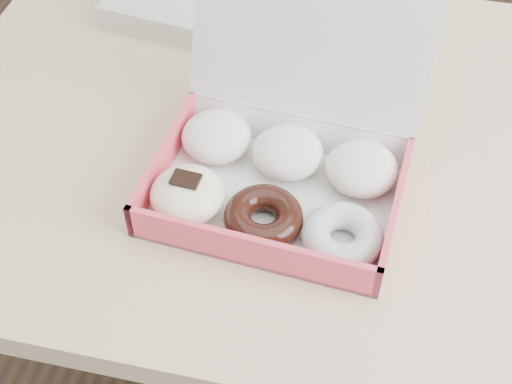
# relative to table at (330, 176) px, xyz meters

# --- Properties ---
(ground) EXTENTS (4.00, 4.00, 0.00)m
(ground) POSITION_rel_table_xyz_m (0.00, 0.00, -0.67)
(ground) COLOR black
(ground) RESTS_ON ground
(table) EXTENTS (1.20, 0.80, 0.75)m
(table) POSITION_rel_table_xyz_m (0.00, 0.00, 0.00)
(table) COLOR tan
(table) RESTS_ON ground
(donut_box) EXTENTS (0.34, 0.32, 0.23)m
(donut_box) POSITION_rel_table_xyz_m (-0.06, -0.11, 0.12)
(donut_box) COLOR silver
(donut_box) RESTS_ON table
(newspapers) EXTENTS (0.28, 0.24, 0.04)m
(newspapers) POSITION_rel_table_xyz_m (-0.28, 0.26, 0.10)
(newspapers) COLOR white
(newspapers) RESTS_ON table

